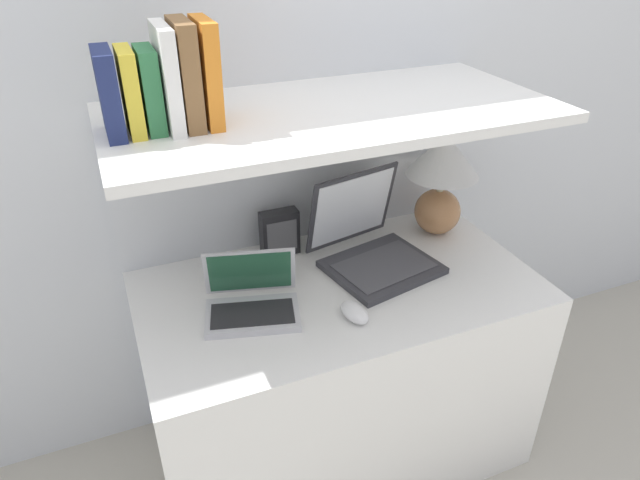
% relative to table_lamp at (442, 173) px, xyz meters
% --- Properties ---
extents(wall_back, '(6.00, 0.05, 2.40)m').
position_rel_table_lamp_xyz_m(wall_back, '(-0.45, 0.21, 0.26)').
color(wall_back, silver).
rests_on(wall_back, ground_plane).
extents(desk, '(1.20, 0.65, 0.71)m').
position_rel_table_lamp_xyz_m(desk, '(-0.45, -0.18, -0.58)').
color(desk, white).
rests_on(desk, ground_plane).
extents(back_riser, '(1.20, 0.04, 1.22)m').
position_rel_table_lamp_xyz_m(back_riser, '(-0.45, 0.17, -0.33)').
color(back_riser, silver).
rests_on(back_riser, ground_plane).
extents(shelf, '(1.20, 0.59, 0.03)m').
position_rel_table_lamp_xyz_m(shelf, '(-0.45, -0.10, 0.29)').
color(shelf, white).
rests_on(shelf, back_riser).
extents(table_lamp, '(0.24, 0.24, 0.36)m').
position_rel_table_lamp_xyz_m(table_lamp, '(0.00, 0.00, 0.00)').
color(table_lamp, '#B27A4C').
rests_on(table_lamp, desk).
extents(laptop_large, '(0.38, 0.39, 0.28)m').
position_rel_table_lamp_xyz_m(laptop_large, '(-0.30, -0.09, -0.17)').
color(laptop_large, '#333338').
rests_on(laptop_large, desk).
extents(laptop_small, '(0.30, 0.25, 0.17)m').
position_rel_table_lamp_xyz_m(laptop_small, '(-0.73, -0.20, -0.19)').
color(laptop_small, silver).
rests_on(laptop_small, desk).
extents(computer_mouse, '(0.07, 0.11, 0.04)m').
position_rel_table_lamp_xyz_m(computer_mouse, '(-0.48, -0.34, -0.20)').
color(computer_mouse, white).
rests_on(computer_mouse, desk).
extents(router_box, '(0.12, 0.05, 0.15)m').
position_rel_table_lamp_xyz_m(router_box, '(-0.55, 0.07, -0.15)').
color(router_box, black).
rests_on(router_box, desk).
extents(book_navy, '(0.04, 0.15, 0.19)m').
position_rel_table_lamp_xyz_m(book_navy, '(-1.00, -0.10, 0.40)').
color(book_navy, navy).
rests_on(book_navy, shelf).
extents(book_yellow, '(0.03, 0.14, 0.19)m').
position_rel_table_lamp_xyz_m(book_yellow, '(-0.95, -0.10, 0.40)').
color(book_yellow, gold).
rests_on(book_yellow, shelf).
extents(book_green, '(0.04, 0.13, 0.19)m').
position_rel_table_lamp_xyz_m(book_green, '(-0.91, -0.10, 0.40)').
color(book_green, '#2D7042').
rests_on(book_green, shelf).
extents(book_white, '(0.03, 0.18, 0.24)m').
position_rel_table_lamp_xyz_m(book_white, '(-0.87, -0.10, 0.43)').
color(book_white, silver).
rests_on(book_white, shelf).
extents(book_brown, '(0.04, 0.16, 0.24)m').
position_rel_table_lamp_xyz_m(book_brown, '(-0.82, -0.10, 0.43)').
color(book_brown, brown).
rests_on(book_brown, shelf).
extents(book_orange, '(0.04, 0.16, 0.24)m').
position_rel_table_lamp_xyz_m(book_orange, '(-0.77, -0.10, 0.43)').
color(book_orange, orange).
rests_on(book_orange, shelf).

